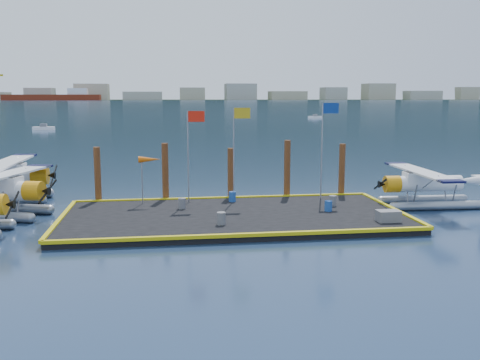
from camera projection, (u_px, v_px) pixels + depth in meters
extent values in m
plane|color=#172C46|center=(234.00, 220.00, 32.01)|extent=(4000.00, 4000.00, 0.00)
cube|color=black|center=(234.00, 217.00, 31.98)|extent=(20.00, 10.00, 0.40)
cube|color=black|center=(166.00, 99.00, 1107.86)|extent=(3000.00, 500.00, 0.30)
cube|color=#581B0C|center=(52.00, 98.00, 847.70)|extent=(150.00, 22.00, 10.00)
cube|color=white|center=(78.00, 92.00, 851.80)|extent=(30.00, 16.00, 12.00)
cube|color=black|center=(165.00, 52.00, 1382.49)|extent=(2200.00, 500.00, 240.00)
cone|color=black|center=(36.00, 98.00, 1450.85)|extent=(1400.00, 1400.00, 520.00)
cone|color=black|center=(148.00, 98.00, 1541.08)|extent=(1300.00, 1300.00, 430.00)
cone|color=black|center=(291.00, 98.00, 1498.38)|extent=(1100.00, 1100.00, 360.00)
cone|color=#4B6264|center=(342.00, 97.00, 2287.01)|extent=(1300.00, 1300.00, 560.00)
cone|color=#4B6264|center=(418.00, 97.00, 2230.53)|extent=(1000.00, 1000.00, 420.00)
cube|color=black|center=(13.00, 204.00, 28.51)|extent=(0.21, 2.21, 1.11)
cylinder|color=gray|center=(2.00, 208.00, 33.96)|extent=(6.31, 2.42, 0.62)
cube|color=white|center=(2.00, 184.00, 32.46)|extent=(2.50, 1.74, 0.93)
cube|color=black|center=(7.00, 181.00, 32.38)|extent=(1.69, 1.45, 0.57)
cylinder|color=orange|center=(34.00, 191.00, 32.21)|extent=(1.33, 1.44, 1.20)
cube|color=black|center=(48.00, 191.00, 32.08)|extent=(0.71, 2.22, 1.16)
cube|color=white|center=(1.00, 176.00, 32.38)|extent=(4.13, 9.34, 0.12)
cube|color=black|center=(39.00, 166.00, 36.71)|extent=(1.75, 1.33, 0.13)
cylinder|color=gray|center=(1.00, 194.00, 38.62)|extent=(6.83, 0.74, 0.66)
cube|color=white|center=(7.00, 171.00, 37.26)|extent=(2.43, 1.24, 0.99)
cube|color=black|center=(12.00, 167.00, 37.26)|extent=(1.55, 1.17, 0.61)
cylinder|color=orange|center=(40.00, 176.00, 37.59)|extent=(1.12, 1.29, 1.28)
cube|color=black|center=(54.00, 175.00, 37.71)|extent=(0.10, 2.45, 1.24)
cube|color=white|center=(6.00, 163.00, 37.17)|extent=(1.77, 9.92, 0.13)
cube|color=black|center=(25.00, 155.00, 41.80)|extent=(1.66, 1.01, 0.14)
cylinder|color=gray|center=(437.00, 206.00, 34.81)|extent=(5.97, 0.79, 0.58)
cylinder|color=gray|center=(423.00, 199.00, 36.88)|extent=(5.97, 0.79, 0.58)
cylinder|color=white|center=(428.00, 183.00, 35.62)|extent=(4.50, 1.22, 1.06)
cube|color=white|center=(420.00, 179.00, 35.51)|extent=(2.15, 1.13, 0.86)
cube|color=black|center=(416.00, 176.00, 35.45)|extent=(1.38, 1.06, 0.53)
cylinder|color=orange|center=(392.00, 184.00, 35.37)|extent=(1.00, 1.15, 1.11)
cube|color=black|center=(380.00, 184.00, 35.29)|extent=(0.14, 2.14, 1.08)
cube|color=white|center=(421.00, 171.00, 35.44)|extent=(1.76, 8.70, 0.12)
cube|color=black|center=(451.00, 181.00, 31.38)|extent=(1.47, 0.92, 0.12)
cube|color=black|center=(396.00, 164.00, 39.50)|extent=(1.47, 0.92, 0.12)
cylinder|color=slate|center=(182.00, 203.00, 33.32)|extent=(0.47, 0.47, 0.66)
cylinder|color=#1C499C|center=(328.00, 206.00, 32.61)|extent=(0.45, 0.45, 0.64)
cylinder|color=slate|center=(221.00, 218.00, 29.20)|extent=(0.49, 0.49, 0.69)
cylinder|color=slate|center=(333.00, 201.00, 34.17)|extent=(0.47, 0.47, 0.66)
cylinder|color=#1C499C|center=(232.00, 197.00, 35.53)|extent=(0.47, 0.47, 0.67)
cube|color=slate|center=(388.00, 216.00, 29.91)|extent=(1.26, 0.84, 0.63)
cylinder|color=gray|center=(188.00, 157.00, 34.85)|extent=(0.08, 0.08, 6.00)
cube|color=red|center=(196.00, 116.00, 34.51)|extent=(1.10, 0.03, 0.70)
cylinder|color=gray|center=(234.00, 155.00, 35.25)|extent=(0.08, 0.08, 6.20)
cube|color=gold|center=(242.00, 113.00, 34.90)|extent=(1.10, 0.03, 0.70)
cylinder|color=gray|center=(322.00, 151.00, 36.05)|extent=(0.08, 0.08, 6.50)
cube|color=navy|center=(331.00, 108.00, 35.68)|extent=(1.10, 0.03, 0.70)
cylinder|color=gray|center=(142.00, 181.00, 34.67)|extent=(0.07, 0.07, 3.00)
cone|color=#DC5B0C|center=(149.00, 159.00, 34.52)|extent=(1.40, 0.44, 0.44)
cylinder|color=#472814|center=(98.00, 177.00, 35.81)|extent=(0.44, 0.44, 4.00)
cylinder|color=#472814|center=(165.00, 174.00, 36.41)|extent=(0.44, 0.44, 4.20)
cylinder|color=#472814|center=(231.00, 175.00, 37.07)|extent=(0.44, 0.44, 3.80)
cylinder|color=#472814|center=(287.00, 171.00, 37.58)|extent=(0.44, 0.44, 4.30)
cylinder|color=#472814|center=(342.00, 172.00, 38.15)|extent=(0.44, 0.44, 4.00)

